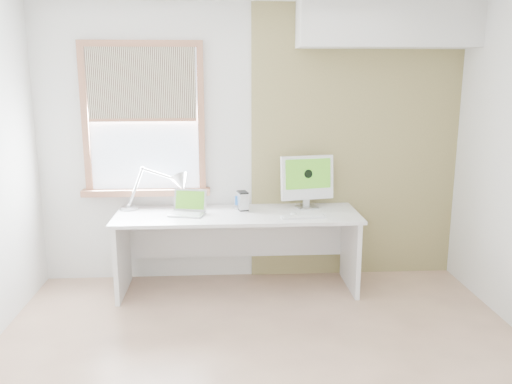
{
  "coord_description": "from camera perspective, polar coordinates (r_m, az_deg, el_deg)",
  "views": [
    {
      "loc": [
        -0.26,
        -3.21,
        1.95
      ],
      "look_at": [
        0.0,
        1.05,
        1.0
      ],
      "focal_mm": 36.87,
      "sensor_mm": 36.0,
      "label": 1
    }
  ],
  "objects": [
    {
      "name": "external_drive",
      "position": [
        4.86,
        -1.46,
        -0.95
      ],
      "size": [
        0.11,
        0.15,
        0.17
      ],
      "color": "#B8BBBD",
      "rests_on": "desk"
    },
    {
      "name": "room",
      "position": [
        3.29,
        1.13,
        1.15
      ],
      "size": [
        4.04,
        3.54,
        2.64
      ],
      "color": "tan",
      "rests_on": "ground"
    },
    {
      "name": "laptop",
      "position": [
        4.77,
        -7.35,
        -1.73
      ],
      "size": [
        0.35,
        0.3,
        0.21
      ],
      "color": "#B8BBBD",
      "rests_on": "desk"
    },
    {
      "name": "desk_lamp",
      "position": [
        5.0,
        -9.2,
        0.69
      ],
      "size": [
        0.72,
        0.32,
        0.4
      ],
      "color": "#B8BBBD",
      "rests_on": "desk"
    },
    {
      "name": "mouse",
      "position": [
        4.69,
        4.09,
        -2.4
      ],
      "size": [
        0.08,
        0.1,
        0.03
      ],
      "primitive_type": "ellipsoid",
      "rotation": [
        0.0,
        0.0,
        -0.32
      ],
      "color": "white",
      "rests_on": "desk"
    },
    {
      "name": "soffit",
      "position": [
        5.02,
        14.06,
        17.32
      ],
      "size": [
        1.6,
        0.4,
        0.42
      ],
      "primitive_type": "cube",
      "color": "white",
      "rests_on": "room"
    },
    {
      "name": "phone_dock",
      "position": [
        4.91,
        -2.01,
        -1.39
      ],
      "size": [
        0.08,
        0.08,
        0.14
      ],
      "color": "#B8BBBD",
      "rests_on": "desk"
    },
    {
      "name": "keyboard",
      "position": [
        4.63,
        5.13,
        -2.67
      ],
      "size": [
        0.39,
        0.13,
        0.02
      ],
      "color": "white",
      "rests_on": "desk"
    },
    {
      "name": "window",
      "position": [
        5.0,
        -12.1,
        7.61
      ],
      "size": [
        1.2,
        0.14,
        1.42
      ],
      "color": "#AC6C4E",
      "rests_on": "room"
    },
    {
      "name": "imac",
      "position": [
        4.93,
        5.57,
        1.44
      ],
      "size": [
        0.51,
        0.21,
        0.49
      ],
      "color": "#B8BBBD",
      "rests_on": "desk"
    },
    {
      "name": "desk",
      "position": [
        4.87,
        -2.03,
        -4.37
      ],
      "size": [
        2.2,
        0.7,
        0.73
      ],
      "color": "white",
      "rests_on": "room"
    },
    {
      "name": "accent_wall",
      "position": [
        5.15,
        10.73,
        5.07
      ],
      "size": [
        2.0,
        0.02,
        2.6
      ],
      "primitive_type": "cube",
      "color": "olive",
      "rests_on": "room"
    }
  ]
}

